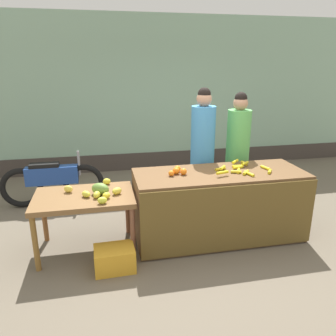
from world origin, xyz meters
TOP-DOWN VIEW (x-y plane):
  - ground_plane at (0.00, 0.00)m, footprint 24.00×24.00m
  - market_wall_back at (0.00, 3.19)m, footprint 9.90×0.23m
  - fruit_stall_counter at (0.40, -0.01)m, footprint 2.15×0.83m
  - side_table_wooden at (-1.28, 0.00)m, footprint 1.16×0.76m
  - banana_bunch_pile at (0.68, 0.01)m, footprint 0.76×0.58m
  - orange_pile at (-0.14, 0.04)m, footprint 0.23×0.23m
  - mango_papaya_pile at (-1.10, -0.03)m, footprint 0.70×0.68m
  - vendor_woman_blue_shirt at (0.37, 0.65)m, footprint 0.34×0.34m
  - vendor_woman_green_shirt at (0.93, 0.70)m, footprint 0.34×0.34m
  - parked_motorcycle at (-1.83, 1.49)m, footprint 1.60×0.18m
  - produce_crate at (-0.97, -0.48)m, footprint 0.45×0.33m
  - produce_sack at (-0.45, 0.86)m, footprint 0.46×0.47m

SIDE VIEW (x-z plane):
  - ground_plane at x=0.00m, z-range 0.00..0.00m
  - produce_crate at x=-0.97m, z-range 0.00..0.26m
  - produce_sack at x=-0.45m, z-range 0.00..0.52m
  - parked_motorcycle at x=-1.83m, z-range -0.04..0.84m
  - fruit_stall_counter at x=0.40m, z-range 0.00..0.89m
  - side_table_wooden at x=-1.28m, z-range 0.27..0.99m
  - mango_papaya_pile at x=-1.10m, z-range 0.70..0.84m
  - vendor_woman_green_shirt at x=0.93m, z-range 0.01..1.82m
  - banana_bunch_pile at x=0.68m, z-range 0.88..0.95m
  - orange_pile at x=-0.14m, z-range 0.89..0.97m
  - vendor_woman_blue_shirt at x=0.37m, z-range 0.01..1.89m
  - market_wall_back at x=0.00m, z-range -0.03..3.09m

